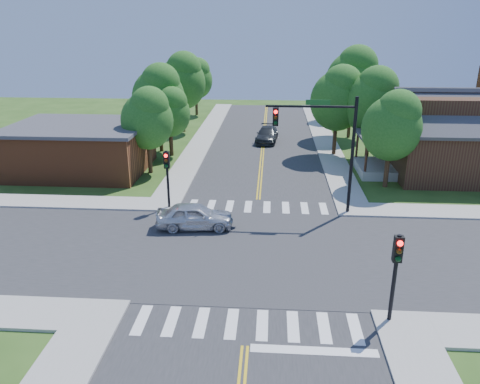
# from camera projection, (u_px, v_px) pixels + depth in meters

# --- Properties ---
(ground) EXTENTS (100.00, 100.00, 0.00)m
(ground) POSITION_uv_depth(u_px,v_px,m) (253.00, 252.00, 24.14)
(ground) COLOR #284716
(ground) RESTS_ON ground
(road_ns) EXTENTS (10.00, 90.00, 0.04)m
(road_ns) POSITION_uv_depth(u_px,v_px,m) (254.00, 252.00, 24.13)
(road_ns) COLOR #2D2D30
(road_ns) RESTS_ON ground
(road_ew) EXTENTS (90.00, 10.00, 0.04)m
(road_ew) POSITION_uv_depth(u_px,v_px,m) (254.00, 252.00, 24.13)
(road_ew) COLOR #2D2D30
(road_ew) RESTS_ON ground
(intersection_patch) EXTENTS (10.20, 10.20, 0.06)m
(intersection_patch) POSITION_uv_depth(u_px,v_px,m) (253.00, 252.00, 24.14)
(intersection_patch) COLOR #2D2D30
(intersection_patch) RESTS_ON ground
(sidewalk_ne) EXTENTS (40.00, 40.00, 0.14)m
(sidewalk_ne) POSITION_uv_depth(u_px,v_px,m) (456.00, 167.00, 37.92)
(sidewalk_ne) COLOR #9E9B93
(sidewalk_ne) RESTS_ON ground
(sidewalk_nw) EXTENTS (40.00, 40.00, 0.14)m
(sidewalk_nw) POSITION_uv_depth(u_px,v_px,m) (77.00, 160.00, 39.96)
(sidewalk_nw) COLOR #9E9B93
(sidewalk_nw) RESTS_ON ground
(crosswalk_north) EXTENTS (8.85, 2.00, 0.01)m
(crosswalk_north) POSITION_uv_depth(u_px,v_px,m) (258.00, 207.00, 29.93)
(crosswalk_north) COLOR white
(crosswalk_north) RESTS_ON ground
(crosswalk_south) EXTENTS (8.85, 2.00, 0.01)m
(crosswalk_south) POSITION_uv_depth(u_px,v_px,m) (247.00, 324.00, 18.31)
(crosswalk_south) COLOR white
(crosswalk_south) RESTS_ON ground
(centerline) EXTENTS (0.30, 90.00, 0.01)m
(centerline) POSITION_uv_depth(u_px,v_px,m) (254.00, 251.00, 24.12)
(centerline) COLOR yellow
(centerline) RESTS_ON ground
(stop_bar) EXTENTS (4.60, 0.45, 0.09)m
(stop_bar) POSITION_uv_depth(u_px,v_px,m) (314.00, 352.00, 16.86)
(stop_bar) COLOR white
(stop_bar) RESTS_ON ground
(signal_mast_ne) EXTENTS (5.30, 0.42, 7.20)m
(signal_mast_ne) POSITION_uv_depth(u_px,v_px,m) (325.00, 137.00, 27.46)
(signal_mast_ne) COLOR black
(signal_mast_ne) RESTS_ON ground
(signal_pole_se) EXTENTS (0.34, 0.42, 3.80)m
(signal_pole_se) POSITION_uv_depth(u_px,v_px,m) (396.00, 263.00, 17.59)
(signal_pole_se) COLOR black
(signal_pole_se) RESTS_ON ground
(signal_pole_nw) EXTENTS (0.34, 0.42, 3.80)m
(signal_pole_nw) POSITION_uv_depth(u_px,v_px,m) (167.00, 169.00, 28.81)
(signal_pole_nw) COLOR black
(signal_pole_nw) RESTS_ON ground
(house_ne) EXTENTS (13.05, 8.80, 7.11)m
(house_ne) POSITION_uv_depth(u_px,v_px,m) (461.00, 132.00, 35.36)
(house_ne) COLOR #381C13
(house_ne) RESTS_ON ground
(building_nw) EXTENTS (10.40, 8.40, 3.73)m
(building_nw) POSITION_uv_depth(u_px,v_px,m) (81.00, 147.00, 36.78)
(building_nw) COLOR brown
(building_nw) RESTS_ON ground
(tree_e_a) EXTENTS (4.11, 3.90, 6.98)m
(tree_e_a) POSITION_uv_depth(u_px,v_px,m) (393.00, 124.00, 32.11)
(tree_e_a) COLOR #382314
(tree_e_a) RESTS_ON ground
(tree_e_b) EXTENTS (4.67, 4.44, 7.94)m
(tree_e_b) POSITION_uv_depth(u_px,v_px,m) (373.00, 99.00, 38.47)
(tree_e_b) COLOR #382314
(tree_e_b) RESTS_ON ground
(tree_e_c) EXTENTS (5.40, 5.13, 9.19)m
(tree_e_c) POSITION_uv_depth(u_px,v_px,m) (354.00, 78.00, 45.94)
(tree_e_c) COLOR #382314
(tree_e_c) RESTS_ON ground
(tree_e_d) EXTENTS (3.99, 3.79, 6.79)m
(tree_e_d) POSITION_uv_depth(u_px,v_px,m) (342.00, 83.00, 54.53)
(tree_e_d) COLOR #382314
(tree_e_d) RESTS_ON ground
(tree_w_a) EXTENTS (3.98, 3.78, 6.76)m
(tree_w_a) POSITION_uv_depth(u_px,v_px,m) (148.00, 117.00, 35.32)
(tree_w_a) COLOR #382314
(tree_w_a) RESTS_ON ground
(tree_w_b) EXTENTS (4.67, 4.43, 7.93)m
(tree_w_b) POSITION_uv_depth(u_px,v_px,m) (159.00, 94.00, 41.20)
(tree_w_b) COLOR #382314
(tree_w_b) RESTS_ON ground
(tree_w_c) EXTENTS (4.97, 4.72, 8.45)m
(tree_w_c) POSITION_uv_depth(u_px,v_px,m) (182.00, 79.00, 48.70)
(tree_w_c) COLOR #382314
(tree_w_c) RESTS_ON ground
(tree_w_d) EXTENTS (4.19, 3.98, 7.12)m
(tree_w_d) POSITION_uv_depth(u_px,v_px,m) (196.00, 78.00, 58.00)
(tree_w_d) COLOR #382314
(tree_w_d) RESTS_ON ground
(tree_house) EXTENTS (4.66, 4.43, 7.92)m
(tree_house) POSITION_uv_depth(u_px,v_px,m) (339.00, 97.00, 39.79)
(tree_house) COLOR #382314
(tree_house) RESTS_ON ground
(tree_bldg) EXTENTS (3.58, 3.40, 6.09)m
(tree_bldg) POSITION_uv_depth(u_px,v_px,m) (170.00, 111.00, 40.20)
(tree_bldg) COLOR #382314
(tree_bldg) RESTS_ON ground
(car_silver) EXTENTS (2.55, 4.69, 1.49)m
(car_silver) POSITION_uv_depth(u_px,v_px,m) (195.00, 216.00, 26.66)
(car_silver) COLOR silver
(car_silver) RESTS_ON ground
(car_dgrey) EXTENTS (2.82, 5.19, 1.41)m
(car_dgrey) POSITION_uv_depth(u_px,v_px,m) (267.00, 135.00, 46.03)
(car_dgrey) COLOR #2E3233
(car_dgrey) RESTS_ON ground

